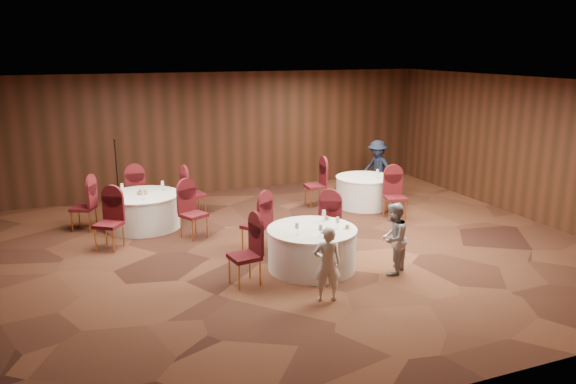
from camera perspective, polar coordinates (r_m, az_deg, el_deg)
name	(u,v)px	position (r m, az deg, el deg)	size (l,w,h in m)	color
ground	(282,250)	(10.98, -0.58, -5.90)	(12.00, 12.00, 0.00)	black
room_shell	(282,151)	(10.46, -0.61, 4.23)	(12.00, 12.00, 12.00)	silver
table_main	(312,248)	(10.00, 2.44, -5.72)	(1.59, 1.59, 0.74)	white
table_left	(143,210)	(12.64, -14.48, -1.82)	(1.63, 1.63, 0.74)	white
table_right	(364,191)	(13.99, 7.74, 0.08)	(1.41, 1.41, 0.74)	white
chairs_main	(280,233)	(10.37, -0.83, -4.23)	(2.83, 2.15, 1.00)	#420D10
chairs_left	(144,205)	(12.57, -14.41, -1.33)	(3.10, 3.03, 1.00)	#420D10
chairs_right	(354,191)	(13.44, 6.68, 0.07)	(1.82, 2.29, 1.00)	#420D10
tabletop_main	(327,224)	(9.81, 3.94, -3.30)	(1.05, 1.05, 0.22)	silver
tabletop_left	(142,191)	(12.53, -14.59, 0.13)	(0.94, 0.80, 0.22)	silver
tabletop_right	(377,172)	(13.79, 9.08, 2.06)	(0.08, 0.08, 0.22)	silver
mic_stand	(118,188)	(14.21, -16.88, 0.34)	(0.24, 0.24, 1.70)	black
woman_a	(327,264)	(8.71, 3.99, -7.30)	(0.44, 0.29, 1.20)	silver
woman_b	(393,239)	(9.86, 10.64, -4.68)	(0.62, 0.48, 1.27)	#A0A0A4
man_c	(377,168)	(15.04, 9.07, 2.45)	(0.95, 0.54, 1.47)	black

